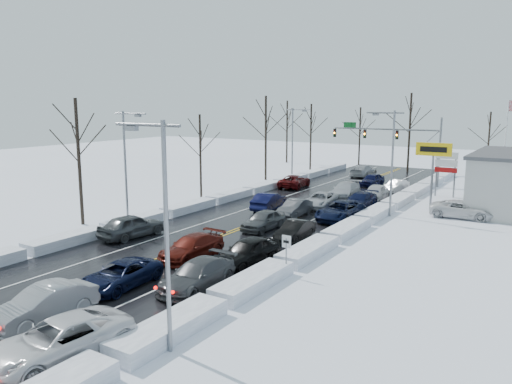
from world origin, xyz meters
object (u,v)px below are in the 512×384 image
Objects in this scene: flagpole at (507,137)px; oncoming_car_0 at (269,210)px; tires_plus_sign at (434,154)px; traffic_signal_mast at (396,138)px.

flagpole is 2.09× the size of oncoming_car_0.
tires_plus_sign reaches higher than oncoming_car_0.
tires_plus_sign is (7.05, -12.00, -0.49)m from traffic_signal_mast.
tires_plus_sign is at bearing -59.54° from traffic_signal_mast.
oncoming_car_0 is (-16.83, -23.24, -5.93)m from flagpole.
tires_plus_sign is at bearing -108.44° from flagpole.
traffic_signal_mast is 2.77× the size of oncoming_car_0.
flagpole is at bearing 71.56° from tires_plus_sign.
traffic_signal_mast is at bearing 120.46° from tires_plus_sign.
oncoming_car_0 is at bearing -142.77° from tires_plus_sign.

